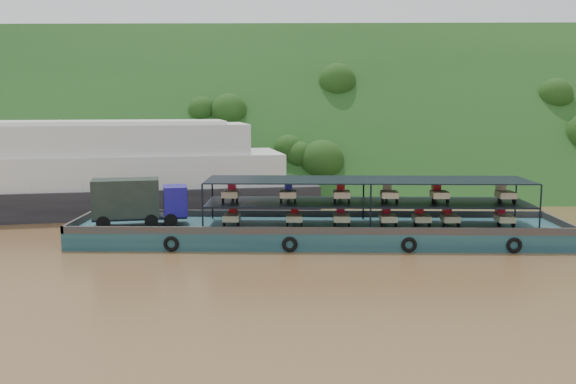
{
  "coord_description": "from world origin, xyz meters",
  "views": [
    {
      "loc": [
        -1.09,
        -45.62,
        9.98
      ],
      "look_at": [
        -2.0,
        3.0,
        3.2
      ],
      "focal_mm": 40.0,
      "sensor_mm": 36.0,
      "label": 1
    }
  ],
  "objects": [
    {
      "name": "ground",
      "position": [
        0.0,
        0.0,
        0.0
      ],
      "size": [
        160.0,
        160.0,
        0.0
      ],
      "primitive_type": "plane",
      "color": "brown",
      "rests_on": "ground"
    },
    {
      "name": "cargo_barge",
      "position": [
        -0.81,
        0.0,
        1.14
      ],
      "size": [
        35.0,
        7.18,
        4.59
      ],
      "color": "#133442",
      "rests_on": "ground"
    },
    {
      "name": "hillside",
      "position": [
        0.0,
        36.0,
        0.0
      ],
      "size": [
        140.0,
        39.6,
        39.6
      ],
      "primitive_type": "cube",
      "rotation": [
        0.79,
        0.0,
        0.0
      ],
      "color": "#163814",
      "rests_on": "ground"
    },
    {
      "name": "passenger_ferry",
      "position": [
        -20.47,
        12.28,
        3.62
      ],
      "size": [
        42.58,
        19.02,
        8.37
      ],
      "rotation": [
        0.0,
        0.0,
        0.22
      ],
      "color": "black",
      "rests_on": "ground"
    }
  ]
}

